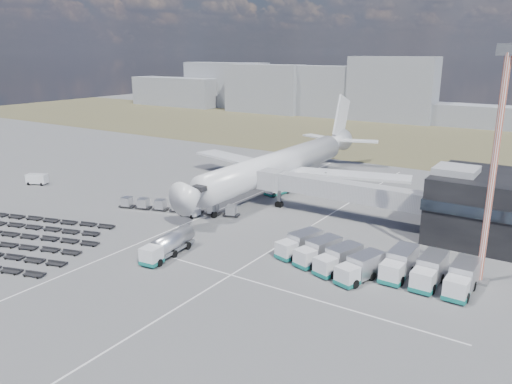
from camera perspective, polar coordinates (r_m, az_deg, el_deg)
The scene contains 15 objects.
ground at distance 79.93m, azimuth -8.79°, elevation -4.63°, with size 420.00×420.00×0.00m, color #565659.
grass_strip at distance 174.99m, azimuth 16.12°, elevation 6.05°, with size 420.00×90.00×0.01m, color #4C492D.
lane_markings at distance 76.35m, azimuth -1.78°, elevation -5.43°, with size 47.12×110.00×0.01m.
jet_bridge at distance 86.26m, azimuth 8.22°, elevation 0.44°, with size 30.30×3.80×7.05m.
airliner at distance 103.66m, azimuth 3.12°, elevation 3.30°, with size 51.59×64.53×17.62m.
skyline at distance 211.50m, azimuth 18.71°, elevation 10.43°, with size 290.38×21.60×25.86m.
fuel_tanker at distance 70.97m, azimuth -10.02°, elevation -5.99°, with size 3.61×10.06×3.18m.
pushback_tug at distance 87.38m, azimuth -7.55°, elevation -2.27°, with size 3.41×1.92×1.52m, color silver.
utility_van at distance 117.05m, azimuth -23.74°, elevation 1.33°, with size 4.29×1.94×2.29m, color silver.
catering_truck at distance 99.84m, azimuth 2.52°, elevation 0.49°, with size 3.51×6.11×2.64m.
service_trucks_near at distance 67.20m, azimuth 8.21°, elevation -7.17°, with size 14.61×10.57×2.92m.
service_trucks_far at distance 65.38m, azimuth 19.22°, elevation -8.50°, with size 10.41×7.94×3.13m.
uld_row at distance 89.91m, azimuth -8.94°, elevation -1.61°, with size 22.14×8.83×1.77m.
baggage_dollies at distance 84.33m, azimuth -26.57°, elevation -4.85°, with size 31.11×26.73×0.63m.
floodlight_mast at distance 64.52m, azimuth 25.50°, elevation 2.30°, with size 2.70×2.20×28.47m.
Camera 1 is at (50.89, -55.15, 27.54)m, focal length 35.00 mm.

